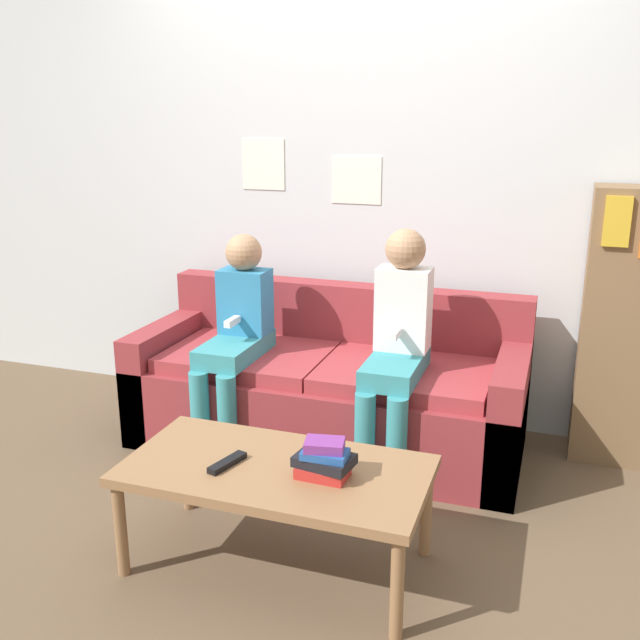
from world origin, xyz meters
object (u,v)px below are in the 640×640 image
object	(u,v)px
couch	(329,391)
bookshelf	(640,329)
person_left	(236,331)
tv_remote	(227,463)
person_right	(397,340)
coffee_table	(276,476)

from	to	relation	value
couch	bookshelf	world-z (taller)	bookshelf
couch	person_left	world-z (taller)	person_left
tv_remote	bookshelf	distance (m)	2.01
person_right	tv_remote	distance (m)	1.03
bookshelf	couch	bearing A→B (deg)	-168.24
coffee_table	bookshelf	size ratio (longest dim) A/B	0.84
coffee_table	person_right	xyz separation A→B (m)	(0.23, 0.87, 0.27)
couch	person_left	size ratio (longest dim) A/B	1.81
person_left	person_right	distance (m)	0.80
coffee_table	person_right	world-z (taller)	person_right
couch	coffee_table	distance (m)	1.06
couch	tv_remote	xyz separation A→B (m)	(-0.02, -1.09, 0.14)
couch	person_right	distance (m)	0.55
person_right	bookshelf	size ratio (longest dim) A/B	0.86
bookshelf	person_right	bearing A→B (deg)	-155.77
coffee_table	bookshelf	world-z (taller)	bookshelf
person_left	bookshelf	xyz separation A→B (m)	(1.83, 0.47, 0.06)
tv_remote	bookshelf	bearing A→B (deg)	59.67
person_right	tv_remote	world-z (taller)	person_right
coffee_table	person_right	size ratio (longest dim) A/B	0.97
coffee_table	bookshelf	distance (m)	1.86
person_right	bookshelf	distance (m)	1.13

